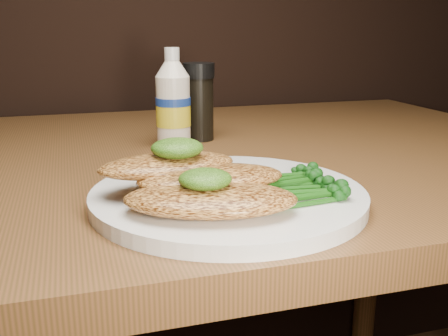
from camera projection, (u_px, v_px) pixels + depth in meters
name	position (u px, v px, depth m)	size (l,w,h in m)	color
plate	(228.00, 196.00, 0.55)	(0.29, 0.29, 0.02)	white
chicken_front	(211.00, 199.00, 0.48)	(0.16, 0.09, 0.03)	#CE8C41
chicken_mid	(211.00, 178.00, 0.52)	(0.15, 0.07, 0.02)	#CE8C41
chicken_back	(167.00, 165.00, 0.54)	(0.14, 0.07, 0.02)	#CE8C41
pesto_front	(205.00, 179.00, 0.47)	(0.05, 0.05, 0.02)	black
pesto_back	(177.00, 148.00, 0.53)	(0.05, 0.05, 0.02)	black
broccolini_bundle	(281.00, 183.00, 0.54)	(0.14, 0.11, 0.02)	#184F11
mayo_bottle	(173.00, 98.00, 0.79)	(0.05, 0.05, 0.15)	silver
pepper_grinder	(199.00, 102.00, 0.84)	(0.05, 0.05, 0.12)	black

